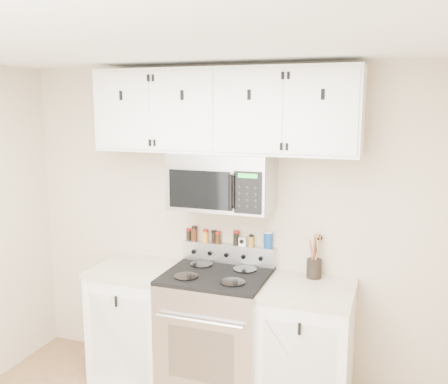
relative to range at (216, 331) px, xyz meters
name	(u,v)px	position (x,y,z in m)	size (l,w,h in m)	color
back_wall	(230,225)	(0.00, 0.32, 0.76)	(3.50, 0.01, 2.50)	#C1B091
ceiling	(99,34)	(0.00, -1.43, 2.01)	(3.50, 3.50, 0.01)	white
range	(216,331)	(0.00, 0.00, 0.00)	(0.76, 0.65, 1.10)	#B7B7BA
base_cabinet_left	(138,320)	(-0.69, 0.02, -0.03)	(0.64, 0.62, 0.92)	white
base_cabinet_right	(307,347)	(0.69, 0.02, -0.03)	(0.64, 0.62, 0.92)	white
microwave	(222,181)	(0.00, 0.13, 1.14)	(0.76, 0.44, 0.42)	#9E9EA3
upper_cabinets	(223,111)	(0.00, 0.15, 1.66)	(2.00, 0.35, 0.62)	white
utensil_crock	(314,267)	(0.69, 0.23, 0.52)	(0.11, 0.11, 0.33)	black
kitchen_timer	(243,241)	(0.12, 0.28, 0.65)	(0.06, 0.05, 0.07)	white
salt_canister	(268,240)	(0.32, 0.28, 0.68)	(0.07, 0.07, 0.13)	navy
spice_jar_0	(189,234)	(-0.35, 0.28, 0.66)	(0.04, 0.04, 0.10)	black
spice_jar_1	(195,233)	(-0.29, 0.28, 0.67)	(0.04, 0.04, 0.12)	#472111
spice_jar_2	(206,236)	(-0.20, 0.28, 0.66)	(0.04, 0.04, 0.10)	#F2A71C
spice_jar_3	(214,237)	(-0.12, 0.28, 0.66)	(0.04, 0.04, 0.10)	black
spice_jar_4	(218,237)	(-0.09, 0.28, 0.66)	(0.04, 0.04, 0.10)	#3D240E
spice_jar_5	(236,238)	(0.06, 0.28, 0.67)	(0.05, 0.05, 0.11)	black
spice_jar_6	(251,240)	(0.19, 0.28, 0.66)	(0.04, 0.04, 0.09)	orange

